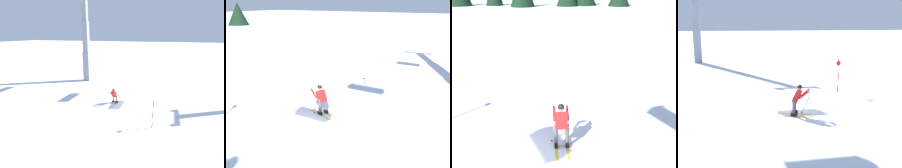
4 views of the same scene
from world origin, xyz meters
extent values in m
plane|color=white|center=(0.00, 0.00, 0.00)|extent=(260.00, 260.00, 0.00)
cube|color=yellow|center=(-1.02, -0.20, 0.01)|extent=(0.61, 1.62, 0.01)
cube|color=black|center=(-1.02, -0.20, 0.09)|extent=(0.19, 0.30, 0.16)
cylinder|color=#4C4C51|center=(-1.02, -0.20, 0.50)|extent=(0.13, 0.13, 0.65)
cube|color=yellow|center=(-1.38, -0.08, 0.01)|extent=(0.61, 1.62, 0.01)
cube|color=black|center=(-1.38, -0.08, 0.09)|extent=(0.19, 0.30, 0.16)
cylinder|color=#4C4C51|center=(-1.38, -0.08, 0.50)|extent=(0.13, 0.13, 0.65)
cube|color=red|center=(-1.24, -0.26, 0.92)|extent=(0.55, 0.59, 0.65)
sphere|color=beige|center=(-1.28, -0.37, 1.32)|extent=(0.21, 0.21, 0.21)
sphere|color=black|center=(-1.28, -0.37, 1.35)|extent=(0.23, 0.23, 0.23)
cylinder|color=red|center=(-1.13, -0.65, 1.04)|extent=(0.23, 0.49, 0.43)
cylinder|color=gray|center=(-1.09, -0.69, 0.44)|extent=(0.05, 0.47, 1.11)
cylinder|color=black|center=(-0.99, -0.54, 0.05)|extent=(0.07, 0.07, 0.01)
cylinder|color=red|center=(-1.56, -0.50, 1.04)|extent=(0.23, 0.49, 0.43)
cylinder|color=gray|center=(-1.62, -0.52, 0.44)|extent=(0.27, 0.41, 1.11)
cylinder|color=black|center=(-1.61, -0.34, 0.05)|extent=(0.07, 0.07, 0.01)
cube|color=gray|center=(17.89, 6.40, 1.99)|extent=(0.73, 0.73, 3.98)
cube|color=gray|center=(17.89, 6.40, 5.96)|extent=(0.61, 0.61, 3.98)
cylinder|color=red|center=(2.61, -3.61, 0.21)|extent=(0.07, 0.07, 0.41)
cylinder|color=white|center=(2.61, -3.61, 0.62)|extent=(0.07, 0.07, 0.41)
cylinder|color=red|center=(2.61, -3.61, 1.03)|extent=(0.07, 0.07, 0.41)
cylinder|color=white|center=(2.61, -3.61, 1.44)|extent=(0.07, 0.07, 0.41)
cylinder|color=red|center=(2.61, -3.61, 1.85)|extent=(0.07, 0.07, 0.41)
cylinder|color=red|center=(2.62, -3.61, 1.81)|extent=(0.01, 0.28, 0.28)
camera|label=1|loc=(3.20, -14.32, 6.33)|focal=26.80mm
camera|label=2|loc=(9.31, 7.59, 5.47)|focal=44.46mm
camera|label=3|loc=(2.05, 7.97, 5.34)|focal=47.17mm
camera|label=4|loc=(-13.63, 2.37, 4.23)|focal=46.01mm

